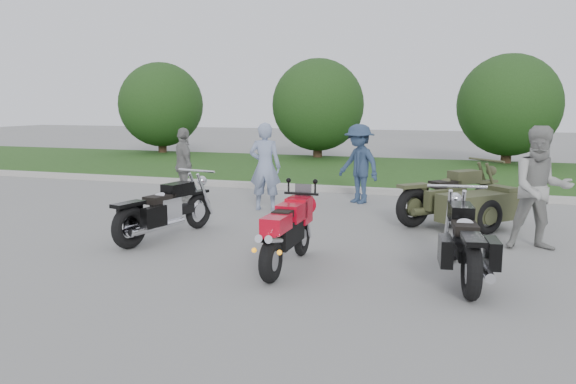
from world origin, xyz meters
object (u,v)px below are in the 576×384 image
(person_denim, at_px, (359,164))
(person_back, at_px, (184,165))
(sportbike_red, at_px, (287,231))
(person_stripe, at_px, (265,167))
(cruiser_left, at_px, (162,212))
(cruiser_sidecar, at_px, (464,203))
(cruiser_right, at_px, (464,244))
(person_grey, at_px, (541,189))

(person_denim, height_order, person_back, person_denim)
(sportbike_red, relative_size, person_stripe, 1.03)
(cruiser_left, bearing_deg, cruiser_sidecar, 39.90)
(person_denim, bearing_deg, sportbike_red, -55.21)
(cruiser_left, xyz_separation_m, person_denim, (2.47, 4.47, 0.44))
(person_stripe, distance_m, person_denim, 2.28)
(person_stripe, relative_size, person_back, 1.09)
(sportbike_red, bearing_deg, cruiser_right, 6.30)
(cruiser_left, distance_m, cruiser_sidecar, 5.43)
(cruiser_left, relative_size, person_grey, 1.21)
(cruiser_left, relative_size, cruiser_right, 0.97)
(person_grey, xyz_separation_m, person_back, (-7.37, 2.15, -0.11))
(cruiser_left, height_order, person_denim, person_denim)
(person_stripe, distance_m, person_grey, 5.51)
(cruiser_right, xyz_separation_m, cruiser_sidecar, (-0.06, 3.25, -0.01))
(cruiser_left, bearing_deg, sportbike_red, -8.85)
(person_grey, bearing_deg, person_back, 153.87)
(person_denim, bearing_deg, cruiser_right, -31.14)
(cruiser_left, height_order, cruiser_sidecar, cruiser_sidecar)
(person_denim, bearing_deg, person_back, -130.38)
(cruiser_left, xyz_separation_m, person_grey, (5.95, 1.23, 0.51))
(person_stripe, xyz_separation_m, person_back, (-2.15, 0.39, -0.08))
(cruiser_sidecar, xyz_separation_m, person_stripe, (-4.09, 0.49, 0.47))
(cruiser_left, distance_m, person_back, 3.69)
(cruiser_left, xyz_separation_m, cruiser_sidecar, (4.81, 2.50, -0.00))
(cruiser_left, distance_m, person_stripe, 3.12)
(cruiser_sidecar, xyz_separation_m, person_denim, (-2.35, 1.96, 0.44))
(cruiser_sidecar, bearing_deg, cruiser_left, -108.39)
(cruiser_left, bearing_deg, cruiser_right, 3.75)
(cruiser_left, xyz_separation_m, person_stripe, (0.73, 3.00, 0.47))
(person_stripe, relative_size, person_grey, 0.97)
(sportbike_red, distance_m, person_denim, 5.46)
(cruiser_sidecar, bearing_deg, person_stripe, -142.72)
(cruiser_right, xyz_separation_m, person_back, (-6.29, 4.13, 0.39))
(cruiser_right, bearing_deg, cruiser_sidecar, 82.84)
(sportbike_red, relative_size, person_back, 1.12)
(cruiser_left, xyz_separation_m, person_back, (-1.42, 3.38, 0.40))
(cruiser_right, xyz_separation_m, person_stripe, (-4.14, 3.74, 0.46))
(cruiser_sidecar, height_order, person_stripe, person_stripe)
(person_stripe, height_order, person_grey, person_grey)
(sportbike_red, xyz_separation_m, cruiser_right, (2.34, 0.24, -0.06))
(cruiser_sidecar, height_order, person_grey, person_grey)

